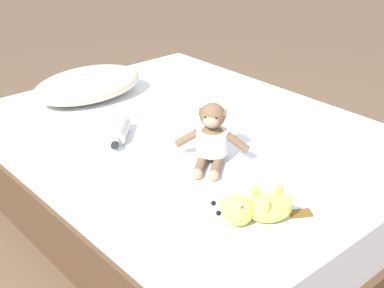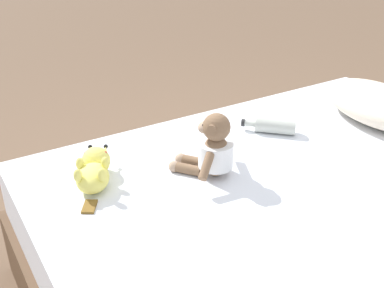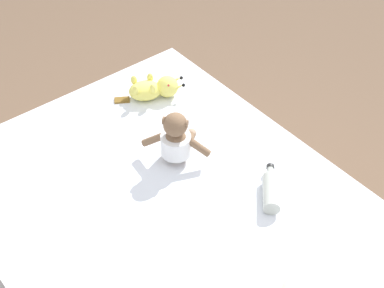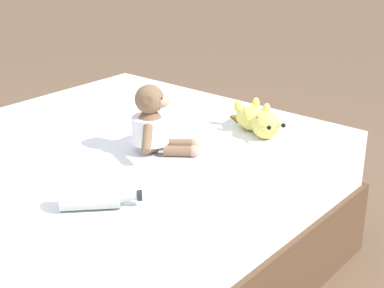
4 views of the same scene
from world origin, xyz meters
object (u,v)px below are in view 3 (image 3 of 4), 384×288
plush_monkey (176,140)px  glass_bottle (271,191)px  bed (183,256)px  plush_yellow_creature (155,88)px

plush_monkey → glass_bottle: 0.42m
bed → plush_yellow_creature: plush_yellow_creature is taller
plush_monkey → glass_bottle: size_ratio=1.32×
plush_yellow_creature → glass_bottle: (0.02, 0.77, -0.02)m
plush_monkey → glass_bottle: (-0.14, 0.39, -0.06)m
bed → plush_yellow_creature: bearing=-117.9°
plush_monkey → plush_yellow_creature: plush_monkey is taller
plush_monkey → plush_yellow_creature: 0.41m
plush_yellow_creature → plush_monkey: bearing=66.6°
plush_monkey → plush_yellow_creature: size_ratio=0.82×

